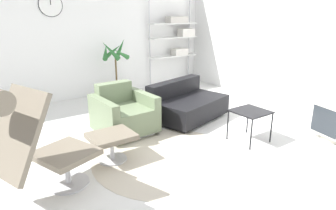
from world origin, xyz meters
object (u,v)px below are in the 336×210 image
Objects in this scene: potted_plant at (116,75)px; ottoman at (112,140)px; lounge_chair at (28,134)px; shelf_unit at (178,36)px; side_table at (250,114)px; armchair_red at (123,115)px; couch_low at (187,105)px.

ottoman is at bearing -116.88° from potted_plant.
shelf_unit is (4.06, 3.13, 0.48)m from lounge_chair.
ottoman is 0.42× the size of potted_plant.
side_table is 3.20m from potted_plant.
armchair_red is 1.87m from side_table.
ottoman is at bearing 51.41° from armchair_red.
couch_low is at bearing -123.10° from shelf_unit.
lounge_chair is at bearing -159.98° from ottoman.
armchair_red reaches higher than ottoman.
armchair_red is (1.50, 1.07, -0.43)m from lounge_chair.
lounge_chair reaches higher than side_table.
ottoman is at bearing 162.48° from side_table.
lounge_chair is at bearing -142.38° from shelf_unit.
couch_low is at bearing -77.50° from potted_plant.
lounge_chair reaches higher than couch_low.
lounge_chair is 2.92m from couch_low.
side_table is at bearing -79.88° from potted_plant.
shelf_unit reaches higher than couch_low.
armchair_red is 1.80× the size of side_table.
armchair_red is 0.41× the size of shelf_unit.
armchair_red is at bearing -16.61° from couch_low.
lounge_chair is at bearing -127.87° from potted_plant.
potted_plant is at bearing -173.28° from shelf_unit.
shelf_unit is at bearing -143.50° from armchair_red.
potted_plant is at bearing -91.75° from couch_low.
armchair_red is at bearing -141.25° from shelf_unit.
side_table is at bearing 133.26° from armchair_red.
potted_plant is at bearing 122.12° from lounge_chair.
potted_plant is (-0.56, 3.15, 0.06)m from side_table.
shelf_unit is at bearing 69.94° from side_table.
ottoman is 0.38× the size of couch_low.
armchair_red is 2.01m from potted_plant.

